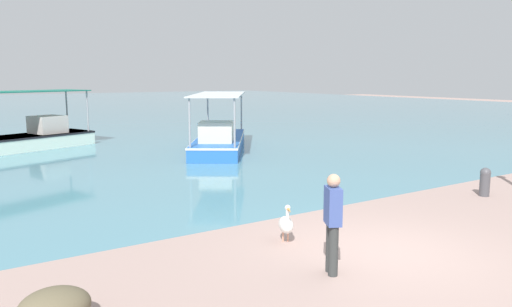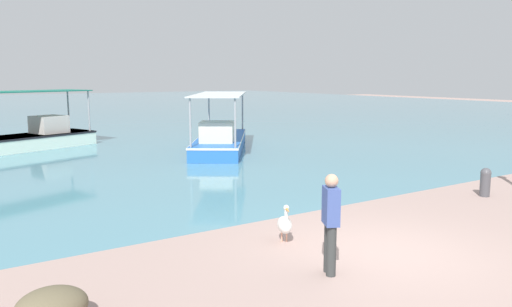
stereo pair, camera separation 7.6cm
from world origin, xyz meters
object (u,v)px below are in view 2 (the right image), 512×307
Objects in this scene: pelican at (285,224)px; fisherman_standing at (331,221)px; fishing_boat_outer at (22,137)px; net_pile at (52,306)px; fishing_boat_far_left at (220,138)px; mooring_bollard at (485,181)px.

fisherman_standing is at bearing -100.35° from pelican.
net_pile is (-2.16, -17.50, -0.33)m from fishing_boat_outer.
fishing_boat_far_left is 4.07× the size of fisherman_standing.
pelican is at bearing -179.11° from mooring_bollard.
fishing_boat_outer is 17.63m from net_pile.
net_pile is (-4.22, 0.71, -0.66)m from fisherman_standing.
fisherman_standing is at bearing -165.96° from mooring_bollard.
fisherman_standing reaches higher than mooring_bollard.
net_pile is (-4.53, -0.98, -0.13)m from pelican.
fishing_boat_far_left is 7.31× the size of net_pile.
mooring_bollard reaches higher than net_pile.
fishing_boat_far_left is at bearing 100.03° from mooring_bollard.
fishing_boat_outer is 7.49× the size of net_pile.
pelican is 0.47× the size of fisherman_standing.
net_pile is at bearing -97.03° from fishing_boat_outer.
fishing_boat_far_left reaches higher than pelican.
mooring_bollard is 0.84× the size of net_pile.
fisherman_standing is 4.33m from net_pile.
net_pile is at bearing -127.13° from fishing_boat_far_left.
fishing_boat_outer reaches higher than mooring_bollard.
net_pile is at bearing -167.82° from pelican.
fishing_boat_outer reaches higher than pelican.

